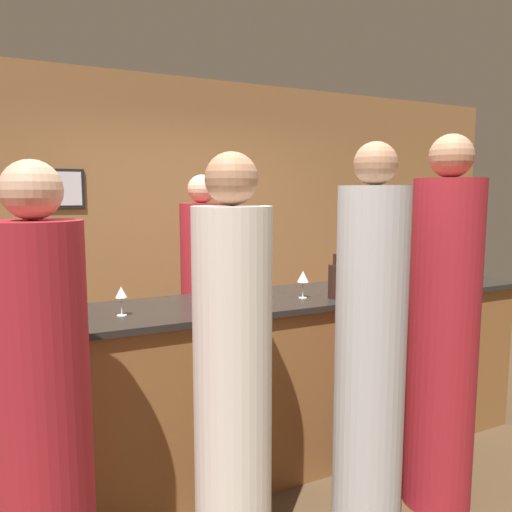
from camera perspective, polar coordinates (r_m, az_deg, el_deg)
name	(u,v)px	position (r m, az deg, el deg)	size (l,w,h in m)	color
ground_plane	(273,461)	(3.46, 1.98, -22.37)	(14.00, 14.00, 0.00)	#4C3823
back_wall	(175,225)	(4.90, -9.22, 3.47)	(8.00, 0.08, 2.80)	olive
bar_counter	(274,381)	(3.23, 2.02, -14.05)	(3.65, 0.68, 1.07)	brown
bartender	(203,308)	(3.73, -6.05, -5.98)	(0.33, 0.33, 1.84)	maroon
guest_0	(370,360)	(2.52, 12.88, -11.46)	(0.34, 0.34, 1.94)	#B2B2B7
guest_1	(443,338)	(2.89, 20.57, -8.73)	(0.37, 0.37, 2.01)	maroon
guest_2	(233,380)	(2.29, -2.68, -13.99)	(0.35, 0.35, 1.88)	silver
guest_3	(44,422)	(2.13, -23.03, -17.05)	(0.34, 0.34, 1.83)	maroon
wine_bottle_0	(335,281)	(3.08, 8.97, -2.81)	(0.08, 0.08, 0.27)	black
wine_bottle_2	(225,280)	(3.02, -3.61, -2.73)	(0.08, 0.08, 0.29)	black
wine_glass_1	(303,277)	(3.05, 5.39, -2.46)	(0.07, 0.07, 0.17)	silver
wine_glass_2	(435,274)	(3.47, 19.83, -1.90)	(0.07, 0.07, 0.15)	silver
wine_glass_3	(121,294)	(2.69, -15.15, -4.17)	(0.06, 0.06, 0.16)	silver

